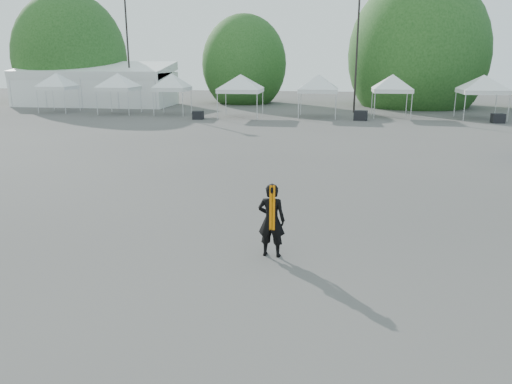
# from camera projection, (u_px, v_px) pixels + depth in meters

# --- Properties ---
(ground) EXTENTS (120.00, 120.00, 0.00)m
(ground) POSITION_uv_depth(u_px,v_px,m) (280.00, 239.00, 12.95)
(ground) COLOR #474442
(ground) RESTS_ON ground
(marquee) EXTENTS (15.00, 6.25, 4.23)m
(marquee) POSITION_uv_depth(u_px,v_px,m) (96.00, 85.00, 49.06)
(marquee) COLOR white
(marquee) RESTS_ON ground
(light_pole_west) EXTENTS (0.60, 0.25, 10.30)m
(light_pole_west) POSITION_uv_depth(u_px,v_px,m) (128.00, 44.00, 46.54)
(light_pole_west) COLOR black
(light_pole_west) RESTS_ON ground
(light_pole_east) EXTENTS (0.60, 0.25, 9.80)m
(light_pole_east) POSITION_uv_depth(u_px,v_px,m) (357.00, 46.00, 41.61)
(light_pole_east) COLOR black
(light_pole_east) RESTS_ON ground
(tree_far_w) EXTENTS (4.80, 4.80, 7.30)m
(tree_far_w) POSITION_uv_depth(u_px,v_px,m) (71.00, 58.00, 51.85)
(tree_far_w) COLOR #382314
(tree_far_w) RESTS_ON ground
(tree_mid_w) EXTENTS (4.16, 4.16, 6.33)m
(tree_mid_w) POSITION_uv_depth(u_px,v_px,m) (244.00, 64.00, 51.27)
(tree_mid_w) COLOR #382314
(tree_mid_w) RESTS_ON ground
(tree_mid_e) EXTENTS (5.12, 5.12, 7.79)m
(tree_mid_e) POSITION_uv_depth(u_px,v_px,m) (418.00, 55.00, 47.59)
(tree_mid_e) COLOR #382314
(tree_mid_e) RESTS_ON ground
(tent_a) EXTENTS (3.78, 3.78, 3.88)m
(tent_a) POSITION_uv_depth(u_px,v_px,m) (56.00, 76.00, 42.51)
(tent_a) COLOR silver
(tent_a) RESTS_ON ground
(tent_b) EXTENTS (4.13, 4.13, 3.88)m
(tent_b) POSITION_uv_depth(u_px,v_px,m) (118.00, 77.00, 41.31)
(tent_b) COLOR silver
(tent_b) RESTS_ON ground
(tent_c) EXTENTS (3.76, 3.76, 3.88)m
(tent_c) POSITION_uv_depth(u_px,v_px,m) (172.00, 77.00, 40.74)
(tent_c) COLOR silver
(tent_c) RESTS_ON ground
(tent_d) EXTENTS (4.63, 4.63, 3.88)m
(tent_d) POSITION_uv_depth(u_px,v_px,m) (241.00, 78.00, 38.84)
(tent_d) COLOR silver
(tent_d) RESTS_ON ground
(tent_e) EXTENTS (4.28, 4.28, 3.88)m
(tent_e) POSITION_uv_depth(u_px,v_px,m) (318.00, 78.00, 38.77)
(tent_e) COLOR silver
(tent_e) RESTS_ON ground
(tent_f) EXTENTS (4.19, 4.19, 3.88)m
(tent_f) POSITION_uv_depth(u_px,v_px,m) (393.00, 78.00, 38.94)
(tent_f) COLOR silver
(tent_f) RESTS_ON ground
(tent_g) EXTENTS (4.65, 4.65, 3.88)m
(tent_g) POSITION_uv_depth(u_px,v_px,m) (484.00, 78.00, 37.67)
(tent_g) COLOR silver
(tent_g) RESTS_ON ground
(man) EXTENTS (0.68, 0.48, 1.77)m
(man) POSITION_uv_depth(u_px,v_px,m) (271.00, 220.00, 11.64)
(man) COLOR black
(man) RESTS_ON ground
(crate_west) EXTENTS (0.85, 0.68, 0.63)m
(crate_west) POSITION_uv_depth(u_px,v_px,m) (198.00, 115.00, 38.18)
(crate_west) COLOR black
(crate_west) RESTS_ON ground
(crate_mid) EXTENTS (1.07, 0.91, 0.73)m
(crate_mid) POSITION_uv_depth(u_px,v_px,m) (361.00, 115.00, 37.50)
(crate_mid) COLOR black
(crate_mid) RESTS_ON ground
(crate_east) EXTENTS (0.90, 0.73, 0.67)m
(crate_east) POSITION_uv_depth(u_px,v_px,m) (498.00, 118.00, 35.98)
(crate_east) COLOR black
(crate_east) RESTS_ON ground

